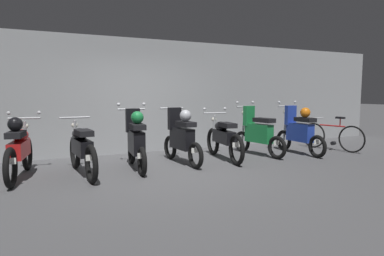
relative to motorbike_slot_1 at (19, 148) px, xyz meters
The scene contains 10 objects.
ground_plane 2.67m from the motorbike_slot_1, 13.86° to the right, with size 80.00×80.00×0.00m, color #4C4C4F.
back_wall 3.22m from the motorbike_slot_1, 34.73° to the left, with size 16.00×0.30×2.82m, color gray.
motorbike_slot_1 is the anchor object (origin of this frame).
motorbike_slot_2 1.04m from the motorbike_slot_1, 12.02° to the right, with size 0.56×1.95×1.03m.
motorbike_slot_3 2.04m from the motorbike_slot_1, ahead, with size 0.59×1.68×1.29m.
motorbike_slot_4 3.05m from the motorbike_slot_1, ahead, with size 0.56×1.68×1.18m.
motorbike_slot_5 4.07m from the motorbike_slot_1, ahead, with size 0.59×1.95×1.15m.
motorbike_slot_6 5.08m from the motorbike_slot_1, ahead, with size 0.58×1.67×1.29m.
motorbike_slot_7 6.11m from the motorbike_slot_1, ahead, with size 0.59×1.68×1.29m.
bicycle 7.28m from the motorbike_slot_1, ahead, with size 0.57×1.69×0.89m.
Camera 1 is at (-2.27, -5.88, 1.48)m, focal length 31.53 mm.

